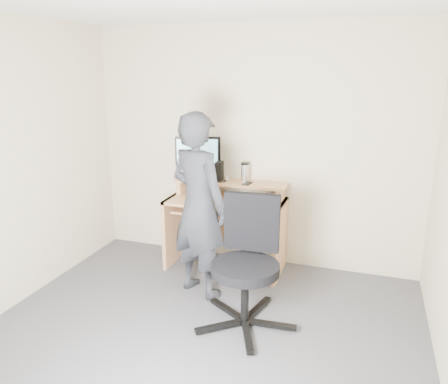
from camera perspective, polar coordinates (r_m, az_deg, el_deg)
The scene contains 13 objects.
ground at distance 3.53m, azimuth -4.36°, elevation -19.76°, with size 3.50×3.50×0.00m, color #525257.
back_wall at distance 4.60m, azimuth 3.81°, elevation 5.78°, with size 3.50×0.02×2.50m, color beige.
desk at distance 4.63m, azimuth 0.55°, elevation -3.13°, with size 1.20×0.60×0.91m.
monitor at distance 4.63m, azimuth -3.43°, elevation 5.00°, with size 0.46×0.18×0.45m.
external_drive at distance 4.60m, azimuth -0.62°, elevation 2.76°, with size 0.07×0.13×0.20m, color black.
travel_mug at distance 4.55m, azimuth 2.75°, elevation 2.49°, with size 0.08×0.08×0.18m, color silver.
smartphone at distance 4.48m, azimuth 3.08°, elevation 1.12°, with size 0.07×0.13×0.01m, color black.
charger at distance 4.58m, azimuth -1.38°, elevation 1.64°, with size 0.04×0.04×0.04m, color black.
headphones at distance 4.68m, azimuth -0.37°, elevation 1.83°, with size 0.16×0.16×0.02m, color silver.
keyboard at distance 4.43m, azimuth 0.21°, elevation -2.39°, with size 0.46×0.18×0.03m, color black.
mouse at distance 4.30m, azimuth 4.22°, elevation -1.55°, with size 0.10×0.06×0.04m, color black.
office_chair at distance 3.59m, azimuth 3.08°, elevation -8.60°, with size 0.81×0.83×1.04m.
person at distance 3.95m, azimuth -3.33°, elevation -1.85°, with size 0.62×0.41×1.71m, color black.
Camera 1 is at (1.15, -2.63, 2.06)m, focal length 35.00 mm.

